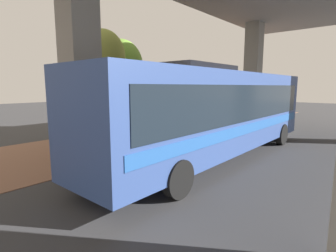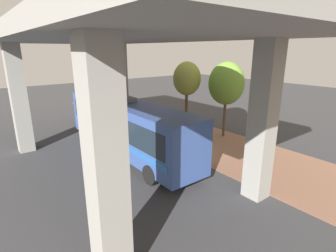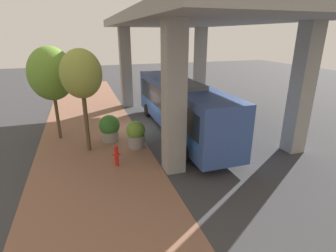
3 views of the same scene
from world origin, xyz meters
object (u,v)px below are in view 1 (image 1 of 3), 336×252
Objects in this scene: planter_front at (135,134)px; street_tree_near at (121,66)px; bus at (218,109)px; street_tree_far at (103,57)px; fire_hydrant at (77,142)px; planter_middle at (139,126)px.

planter_front is 5.99m from street_tree_near.
bus is 6.26m from street_tree_far.
bus is 5.77m from fire_hydrant.
fire_hydrant is at bearing -59.09° from street_tree_near.
street_tree_far is (-5.75, -0.97, 2.28)m from bus.
street_tree_near is (-4.21, 2.82, 3.19)m from planter_front.
planter_front is 0.28× the size of street_tree_near.
bus is at bearing 23.26° from planter_front.
street_tree_near is (-7.38, 1.46, 2.06)m from bus.
planter_front is at bearing -8.60° from street_tree_far.
bus is 4.60m from planter_middle.
bus is 2.17× the size of street_tree_far.
bus reaches higher than fire_hydrant.
planter_middle is at bearing 132.48° from planter_front.
fire_hydrant is at bearing -62.33° from street_tree_far.
planter_middle is (0.07, 3.35, 0.28)m from fire_hydrant.
bus is 3.63m from planter_front.
bus is at bearing 35.93° from fire_hydrant.
street_tree_far is at bearing -170.43° from bus.
planter_middle reaches higher than fire_hydrant.
fire_hydrant is 0.20× the size of street_tree_far.
planter_middle reaches higher than planter_front.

